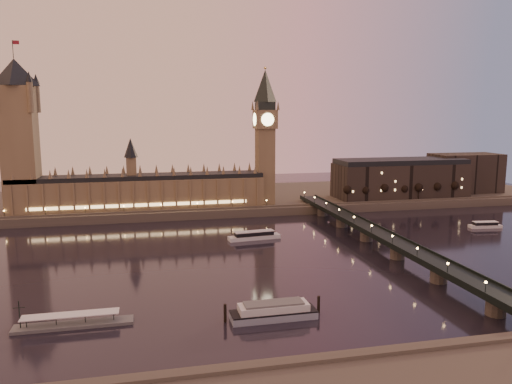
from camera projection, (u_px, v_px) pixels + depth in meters
ground at (219, 259)px, 261.33m from camera, size 700.00×700.00×0.00m
far_embankment at (226, 199)px, 426.33m from camera, size 560.00×130.00×6.00m
palace_of_westminster at (140, 187)px, 365.85m from camera, size 180.00×26.62×52.00m
victoria_tower at (19, 128)px, 341.67m from camera, size 31.68×31.68×118.00m
big_ben at (265, 129)px, 379.46m from camera, size 17.68×17.68×104.00m
westminster_bridge at (380, 240)px, 280.21m from camera, size 13.20×260.00×15.30m
city_block at (422, 176)px, 426.02m from camera, size 155.00×45.00×34.00m
bare_tree_0 at (347, 191)px, 389.24m from camera, size 6.28×6.28×12.78m
bare_tree_1 at (366, 190)px, 392.64m from camera, size 6.28×6.28×12.78m
bare_tree_2 at (385, 190)px, 396.03m from camera, size 6.28×6.28×12.78m
bare_tree_3 at (403, 189)px, 399.43m from camera, size 6.28×6.28×12.78m
bare_tree_4 at (420, 188)px, 402.83m from camera, size 6.28×6.28×12.78m
bare_tree_5 at (438, 188)px, 406.23m from camera, size 6.28×6.28×12.78m
bare_tree_6 at (455, 187)px, 409.63m from camera, size 6.28×6.28×12.78m
cruise_boat_a at (254, 236)px, 302.63m from camera, size 32.42×10.18×5.10m
cruise_boat_c at (485, 225)px, 332.86m from camera, size 21.90×8.19×4.28m
moored_barge at (274, 311)px, 185.94m from camera, size 37.36×9.28×6.85m
pontoon_pier at (73, 323)px, 179.45m from camera, size 41.64×6.94×11.11m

